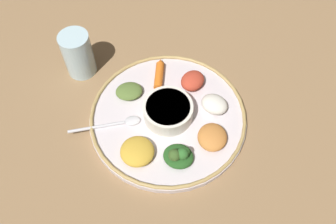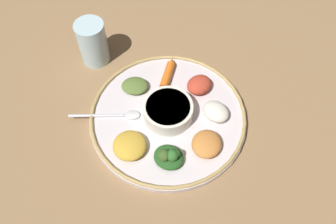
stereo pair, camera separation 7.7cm
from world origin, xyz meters
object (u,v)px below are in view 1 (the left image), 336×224
Objects in this scene: spoon at (116,123)px; carrot_near_spoon at (159,74)px; drinking_glass at (79,56)px; center_bowl at (168,111)px; greens_pile at (179,156)px.

carrot_near_spoon is at bearing 164.99° from spoon.
drinking_glass is (0.03, -0.19, 0.02)m from carrot_near_spoon.
greens_pile reaches higher than center_bowl.
greens_pile is 0.34m from drinking_glass.
spoon is 0.16m from carrot_near_spoon.
spoon is (0.06, -0.10, -0.02)m from center_bowl.
carrot_near_spoon reaches higher than spoon.
greens_pile is 0.56× the size of drinking_glass.
greens_pile is (0.09, 0.06, -0.00)m from center_bowl.
center_bowl is 0.25m from drinking_glass.
spoon is at bearing 50.07° from drinking_glass.
center_bowl is 0.11m from greens_pile.
spoon is at bearing -102.32° from greens_pile.
carrot_near_spoon is at bearing -149.47° from greens_pile.
drinking_glass reaches higher than greens_pile.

